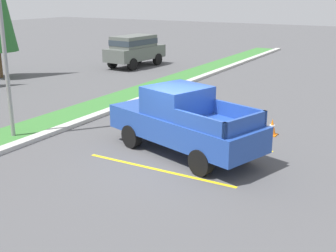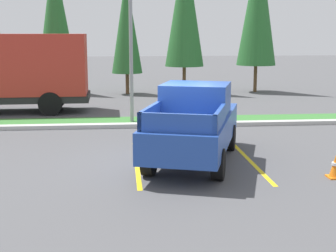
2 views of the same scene
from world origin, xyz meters
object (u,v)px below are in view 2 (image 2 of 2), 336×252
Objects in this scene: cargo_truck_distant at (13,70)px; cypress_tree_center at (126,24)px; street_light at (131,18)px; cypress_tree_rightmost at (258,2)px; cypress_tree_right_inner at (185,4)px; pickup_truck_main at (194,124)px; cypress_tree_left_inner at (55,10)px; traffic_cone at (336,166)px.

cypress_tree_center is (5.02, 6.08, 2.06)m from cargo_truck_distant.
street_light is 1.04× the size of cypress_tree_center.
street_light is at bearing -32.80° from cargo_truck_distant.
cypress_tree_rightmost is (7.47, 9.68, 1.16)m from street_light.
street_light is at bearing -89.62° from cypress_tree_center.
cargo_truck_distant is at bearing -142.51° from cypress_tree_right_inner.
street_light reaches higher than cargo_truck_distant.
cypress_tree_rightmost reaches higher than pickup_truck_main.
pickup_truck_main is at bearing -70.53° from cypress_tree_left_inner.
cargo_truck_distant is 7.52m from cypress_tree_left_inner.
cypress_tree_rightmost is (7.54, 0.32, 1.26)m from cypress_tree_center.
cypress_tree_left_inner reaches higher than cypress_tree_center.
cypress_tree_right_inner is at bearing 37.49° from cargo_truck_distant.
cargo_truck_distant is at bearing -98.53° from cypress_tree_left_inner.
street_light is at bearing -108.56° from cypress_tree_right_inner.
cargo_truck_distant is at bearing 147.20° from street_light.
pickup_truck_main is 9.24× the size of traffic_cone.
street_light is at bearing 105.30° from pickup_truck_main.
cypress_tree_right_inner is 17.98m from traffic_cone.
street_light is 11.49× the size of traffic_cone.
pickup_truck_main is 0.70× the size of cypress_tree_left_inner.
pickup_truck_main is 0.63× the size of cypress_tree_rightmost.
cypress_tree_right_inner is at bearing 94.96° from traffic_cone.
cypress_tree_left_inner is at bearing 81.47° from cargo_truck_distant.
cypress_tree_rightmost is at bearing 81.01° from traffic_cone.
cargo_truck_distant is 11.42× the size of traffic_cone.
pickup_truck_main is 0.84× the size of cypress_tree_center.
cypress_tree_center is (-1.63, 15.07, 2.86)m from pickup_truck_main.
cypress_tree_left_inner reaches higher than pickup_truck_main.
cypress_tree_left_inner is 20.31m from traffic_cone.
pickup_truck_main reaches higher than traffic_cone.
street_light reaches higher than traffic_cone.
pickup_truck_main is at bearing -83.84° from cypress_tree_center.
cypress_tree_right_inner reaches higher than pickup_truck_main.
pickup_truck_main is 0.65× the size of cypress_tree_right_inner.
street_light is 9.71m from traffic_cone.
cypress_tree_center is 3.51m from cypress_tree_right_inner.
cypress_tree_center is at bearing -177.55° from cypress_tree_rightmost.
cypress_tree_left_inner is at bearing 109.47° from pickup_truck_main.
cypress_tree_right_inner reaches higher than cypress_tree_left_inner.
cypress_tree_center is 0.76× the size of cypress_tree_rightmost.
cargo_truck_distant is 0.86× the size of cypress_tree_left_inner.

